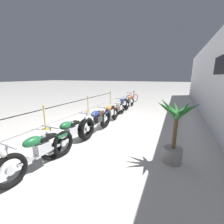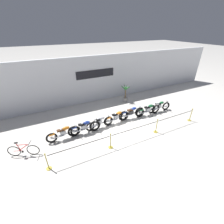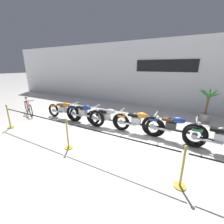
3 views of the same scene
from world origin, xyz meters
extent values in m
plane|color=silver|center=(0.00, 0.00, 0.00)|extent=(120.00, 120.00, 0.00)
torus|color=black|center=(-3.21, 0.54, 0.35)|extent=(0.71, 0.14, 0.70)
torus|color=black|center=(-4.71, 0.48, 0.35)|extent=(0.71, 0.14, 0.70)
cylinder|color=silver|center=(-3.21, 0.54, 0.35)|extent=(0.17, 0.09, 0.17)
cylinder|color=silver|center=(-4.71, 0.48, 0.35)|extent=(0.17, 0.09, 0.17)
cylinder|color=silver|center=(-3.12, 0.55, 0.63)|extent=(0.31, 0.07, 0.59)
cube|color=silver|center=(-4.01, 0.51, 0.51)|extent=(0.37, 0.23, 0.26)
cylinder|color=silver|center=(-3.97, 0.51, 0.71)|extent=(0.18, 0.12, 0.24)
cylinder|color=silver|center=(-4.05, 0.51, 0.71)|extent=(0.18, 0.12, 0.24)
cylinder|color=silver|center=(-4.30, 0.36, 0.37)|extent=(0.70, 0.10, 0.07)
cube|color=#ADAFB5|center=(-3.96, 0.51, 0.37)|extent=(1.20, 0.11, 0.06)
ellipsoid|color=orange|center=(-3.78, 0.52, 0.77)|extent=(0.47, 0.24, 0.22)
cube|color=#4C2D19|center=(-4.14, 0.51, 0.73)|extent=(0.41, 0.22, 0.09)
cube|color=orange|center=(-4.66, 0.49, 0.60)|extent=(0.33, 0.17, 0.08)
cylinder|color=silver|center=(-3.23, 0.54, 0.90)|extent=(0.06, 0.62, 0.04)
sphere|color=silver|center=(-3.15, 0.54, 0.76)|extent=(0.14, 0.14, 0.14)
torus|color=black|center=(-1.88, 0.46, 0.40)|extent=(0.79, 0.15, 0.79)
torus|color=black|center=(-3.33, 0.49, 0.40)|extent=(0.79, 0.15, 0.79)
cylinder|color=silver|center=(-1.88, 0.46, 0.40)|extent=(0.18, 0.08, 0.18)
cylinder|color=silver|center=(-3.33, 0.49, 0.40)|extent=(0.18, 0.08, 0.18)
cylinder|color=silver|center=(-1.79, 0.46, 0.68)|extent=(0.30, 0.06, 0.59)
cube|color=silver|center=(-2.66, 0.48, 0.56)|extent=(0.36, 0.23, 0.26)
cylinder|color=silver|center=(-2.62, 0.47, 0.76)|extent=(0.18, 0.11, 0.24)
cylinder|color=silver|center=(-2.70, 0.48, 0.76)|extent=(0.18, 0.11, 0.24)
cylinder|color=silver|center=(-2.96, 0.34, 0.42)|extent=(0.70, 0.08, 0.07)
cube|color=#ADAFB5|center=(-2.61, 0.47, 0.42)|extent=(1.16, 0.08, 0.06)
ellipsoid|color=navy|center=(-2.43, 0.47, 0.82)|extent=(0.46, 0.23, 0.22)
cube|color=black|center=(-2.79, 0.48, 0.78)|extent=(0.40, 0.21, 0.09)
cube|color=navy|center=(-3.28, 0.49, 0.67)|extent=(0.32, 0.17, 0.08)
cylinder|color=silver|center=(-1.90, 0.46, 0.95)|extent=(0.05, 0.62, 0.04)
sphere|color=silver|center=(-1.82, 0.46, 0.81)|extent=(0.14, 0.14, 0.14)
torus|color=black|center=(-0.73, 0.68, 0.34)|extent=(0.68, 0.16, 0.68)
torus|color=black|center=(-2.17, 0.59, 0.34)|extent=(0.68, 0.16, 0.68)
cylinder|color=silver|center=(-0.73, 0.68, 0.34)|extent=(0.16, 0.09, 0.16)
cylinder|color=silver|center=(-2.17, 0.59, 0.34)|extent=(0.16, 0.09, 0.16)
cylinder|color=silver|center=(-0.64, 0.69, 0.62)|extent=(0.31, 0.08, 0.59)
cube|color=silver|center=(-1.50, 0.63, 0.50)|extent=(0.37, 0.24, 0.26)
cylinder|color=silver|center=(-1.46, 0.64, 0.70)|extent=(0.19, 0.12, 0.24)
cylinder|color=silver|center=(-1.54, 0.63, 0.70)|extent=(0.19, 0.12, 0.24)
cylinder|color=silver|center=(-1.79, 0.47, 0.36)|extent=(0.70, 0.12, 0.07)
cube|color=#47474C|center=(-1.45, 0.64, 0.36)|extent=(1.16, 0.14, 0.06)
ellipsoid|color=#B7BABF|center=(-1.27, 0.65, 0.76)|extent=(0.47, 0.25, 0.22)
cube|color=black|center=(-1.63, 0.62, 0.72)|extent=(0.41, 0.23, 0.09)
cube|color=#B7BABF|center=(-2.12, 0.59, 0.58)|extent=(0.33, 0.18, 0.08)
cylinder|color=silver|center=(-0.74, 0.68, 0.89)|extent=(0.08, 0.62, 0.04)
sphere|color=silver|center=(-0.67, 0.69, 0.75)|extent=(0.14, 0.14, 0.14)
torus|color=black|center=(0.66, 0.73, 0.37)|extent=(0.75, 0.16, 0.75)
torus|color=black|center=(-0.77, 0.64, 0.37)|extent=(0.75, 0.16, 0.75)
cylinder|color=silver|center=(0.66, 0.73, 0.37)|extent=(0.18, 0.09, 0.18)
cylinder|color=silver|center=(-0.77, 0.64, 0.37)|extent=(0.18, 0.09, 0.18)
cylinder|color=silver|center=(0.75, 0.74, 0.66)|extent=(0.31, 0.08, 0.59)
cube|color=silver|center=(-0.11, 0.68, 0.53)|extent=(0.37, 0.24, 0.26)
cylinder|color=silver|center=(-0.07, 0.69, 0.73)|extent=(0.19, 0.12, 0.24)
cylinder|color=silver|center=(-0.15, 0.68, 0.73)|extent=(0.19, 0.12, 0.24)
cylinder|color=silver|center=(-0.40, 0.52, 0.39)|extent=(0.70, 0.12, 0.07)
cube|color=black|center=(-0.06, 0.69, 0.39)|extent=(1.15, 0.14, 0.06)
ellipsoid|color=orange|center=(0.12, 0.70, 0.79)|extent=(0.47, 0.25, 0.22)
cube|color=black|center=(-0.24, 0.68, 0.75)|extent=(0.41, 0.23, 0.09)
cube|color=orange|center=(-0.72, 0.64, 0.64)|extent=(0.33, 0.18, 0.08)
cylinder|color=silver|center=(0.64, 0.73, 0.92)|extent=(0.08, 0.62, 0.04)
sphere|color=silver|center=(0.72, 0.74, 0.78)|extent=(0.14, 0.14, 0.14)
torus|color=black|center=(2.00, 0.71, 0.40)|extent=(0.81, 0.15, 0.81)
torus|color=black|center=(0.52, 0.73, 0.40)|extent=(0.81, 0.15, 0.81)
cylinder|color=silver|center=(2.00, 0.71, 0.40)|extent=(0.19, 0.08, 0.19)
cylinder|color=silver|center=(0.52, 0.73, 0.40)|extent=(0.19, 0.08, 0.19)
cylinder|color=silver|center=(2.09, 0.71, 0.69)|extent=(0.30, 0.06, 0.59)
cube|color=#2D2D30|center=(1.21, 0.72, 0.56)|extent=(0.36, 0.22, 0.26)
cylinder|color=#2D2D30|center=(1.25, 0.72, 0.76)|extent=(0.18, 0.11, 0.24)
cylinder|color=#2D2D30|center=(1.17, 0.72, 0.76)|extent=(0.18, 0.11, 0.24)
cylinder|color=silver|center=(0.91, 0.59, 0.42)|extent=(0.70, 0.08, 0.07)
cube|color=black|center=(1.26, 0.72, 0.42)|extent=(1.19, 0.07, 0.06)
ellipsoid|color=navy|center=(1.44, 0.72, 0.82)|extent=(0.46, 0.23, 0.22)
cube|color=#4C2D19|center=(1.08, 0.72, 0.78)|extent=(0.40, 0.20, 0.09)
cube|color=navy|center=(0.57, 0.73, 0.69)|extent=(0.32, 0.16, 0.08)
cylinder|color=silver|center=(1.98, 0.71, 0.95)|extent=(0.04, 0.62, 0.04)
sphere|color=silver|center=(2.06, 0.71, 0.81)|extent=(0.14, 0.14, 0.14)
torus|color=black|center=(3.53, 0.54, 0.37)|extent=(0.75, 0.14, 0.75)
torus|color=black|center=(1.99, 0.58, 0.37)|extent=(0.75, 0.14, 0.75)
cylinder|color=silver|center=(3.53, 0.54, 0.37)|extent=(0.18, 0.08, 0.18)
cylinder|color=silver|center=(1.99, 0.58, 0.37)|extent=(0.18, 0.08, 0.18)
cylinder|color=silver|center=(3.62, 0.54, 0.66)|extent=(0.30, 0.06, 0.59)
cube|color=silver|center=(2.71, 0.56, 0.53)|extent=(0.37, 0.23, 0.26)
cylinder|color=silver|center=(2.75, 0.56, 0.73)|extent=(0.18, 0.11, 0.24)
cylinder|color=silver|center=(2.67, 0.56, 0.73)|extent=(0.18, 0.11, 0.24)
cylinder|color=silver|center=(2.41, 0.43, 0.39)|extent=(0.70, 0.09, 0.07)
cube|color=black|center=(2.76, 0.56, 0.39)|extent=(1.23, 0.09, 0.06)
ellipsoid|color=#1E6B38|center=(2.94, 0.56, 0.79)|extent=(0.46, 0.23, 0.22)
cube|color=black|center=(2.58, 0.57, 0.75)|extent=(0.40, 0.21, 0.09)
cube|color=#1E6B38|center=(2.04, 0.58, 0.64)|extent=(0.32, 0.17, 0.08)
cylinder|color=silver|center=(3.51, 0.54, 0.92)|extent=(0.05, 0.62, 0.04)
sphere|color=silver|center=(3.59, 0.54, 0.78)|extent=(0.14, 0.14, 0.14)
torus|color=black|center=(4.68, 0.58, 0.37)|extent=(0.74, 0.17, 0.73)
torus|color=black|center=(3.24, 0.69, 0.37)|extent=(0.74, 0.17, 0.73)
cylinder|color=silver|center=(4.68, 0.58, 0.37)|extent=(0.18, 0.09, 0.17)
cylinder|color=silver|center=(3.24, 0.69, 0.37)|extent=(0.18, 0.09, 0.17)
cylinder|color=silver|center=(4.77, 0.57, 0.65)|extent=(0.31, 0.08, 0.59)
cube|color=silver|center=(3.91, 0.63, 0.53)|extent=(0.38, 0.25, 0.26)
cylinder|color=silver|center=(3.95, 0.63, 0.73)|extent=(0.19, 0.12, 0.24)
cylinder|color=silver|center=(3.87, 0.64, 0.73)|extent=(0.19, 0.12, 0.24)
cylinder|color=silver|center=(3.60, 0.52, 0.39)|extent=(0.70, 0.12, 0.07)
cube|color=#ADAFB5|center=(3.96, 0.63, 0.39)|extent=(1.16, 0.15, 0.06)
ellipsoid|color=#1E6B38|center=(4.14, 0.62, 0.79)|extent=(0.48, 0.25, 0.22)
cube|color=black|center=(3.78, 0.64, 0.75)|extent=(0.41, 0.23, 0.09)
cube|color=#1E6B38|center=(3.29, 0.68, 0.63)|extent=(0.33, 0.18, 0.08)
cylinder|color=silver|center=(4.66, 0.58, 0.92)|extent=(0.08, 0.62, 0.04)
sphere|color=silver|center=(4.74, 0.57, 0.78)|extent=(0.14, 0.14, 0.14)
torus|color=black|center=(-5.77, -0.14, 0.35)|extent=(0.66, 0.29, 0.69)
torus|color=black|center=(-6.72, 0.22, 0.35)|extent=(0.66, 0.29, 0.69)
cylinder|color=red|center=(-6.20, 0.02, 0.57)|extent=(0.57, 0.25, 0.43)
cylinder|color=red|center=(-6.25, 0.04, 0.77)|extent=(0.53, 0.23, 0.04)
cylinder|color=red|center=(-6.43, 0.11, 0.65)|extent=(0.15, 0.09, 0.55)
cube|color=black|center=(-6.47, 0.12, 0.93)|extent=(0.20, 0.14, 0.05)
cylinder|color=red|center=(-6.53, 0.15, 0.35)|extent=(0.44, 0.19, 0.03)
cylinder|color=black|center=(-5.83, -0.12, 0.87)|extent=(0.20, 0.46, 0.03)
cylinder|color=black|center=(-6.32, 0.07, 0.27)|extent=(0.13, 0.09, 0.12)
cylinder|color=gray|center=(2.39, 3.59, 0.20)|extent=(0.47, 0.47, 0.40)
cylinder|color=brown|center=(2.39, 3.59, 0.84)|extent=(0.10, 0.10, 0.87)
cone|color=#286B2D|center=(2.62, 3.61, 1.35)|extent=(0.59, 0.22, 0.33)
cone|color=#286B2D|center=(2.54, 3.71, 1.43)|extent=(0.48, 0.43, 0.53)
cone|color=#286B2D|center=(2.42, 3.81, 1.44)|extent=(0.23, 0.59, 0.52)
cone|color=#286B2D|center=(2.20, 3.73, 1.42)|extent=(0.55, 0.48, 0.52)
cone|color=#286B2D|center=(2.16, 3.55, 1.41)|extent=(0.60, 0.26, 0.46)
cone|color=#286B2D|center=(2.23, 3.39, 1.45)|extent=(0.47, 0.59, 0.59)
cone|color=#286B2D|center=(2.41, 3.36, 1.43)|extent=(0.20, 0.59, 0.48)
cone|color=#286B2D|center=(2.55, 3.42, 1.43)|extent=(0.48, 0.53, 0.55)
cylinder|color=gold|center=(-5.15, -1.54, 0.01)|extent=(0.28, 0.28, 0.03)
cylinder|color=gold|center=(-5.15, -1.54, 0.50)|extent=(0.05, 0.05, 0.95)
sphere|color=gold|center=(-5.15, -1.54, 1.01)|extent=(0.08, 0.08, 0.08)
cylinder|color=black|center=(-3.39, -1.54, 0.88)|extent=(3.36, 0.04, 0.04)
cylinder|color=black|center=(0.08, -1.54, 0.88)|extent=(3.31, 0.04, 0.04)
cylinder|color=black|center=(3.47, -1.54, 0.88)|extent=(3.20, 0.04, 0.04)
cylinder|color=gold|center=(-1.64, -1.54, 0.01)|extent=(0.28, 0.28, 0.03)
cylinder|color=gold|center=(-1.64, -1.54, 0.50)|extent=(0.05, 0.05, 0.95)
sphere|color=gold|center=(-1.64, -1.54, 1.01)|extent=(0.08, 0.08, 0.08)
cylinder|color=gold|center=(1.81, -1.54, 0.01)|extent=(0.28, 0.28, 0.03)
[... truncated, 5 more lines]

